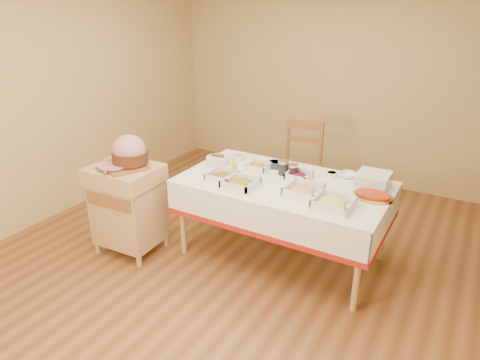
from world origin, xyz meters
name	(u,v)px	position (x,y,z in m)	size (l,w,h in m)	color
room_shell	(237,125)	(0.00, 0.00, 1.30)	(5.00, 5.00, 5.00)	brown
dining_table	(283,198)	(0.30, 0.30, 0.60)	(1.82, 1.02, 0.76)	tan
butcher_cart	(128,204)	(-1.00, -0.32, 0.48)	(0.63, 0.53, 0.85)	tan
dining_chair	(300,166)	(0.03, 1.32, 0.52)	(0.50, 0.48, 1.01)	#985B31
ham_on_board	(129,153)	(-0.95, -0.28, 0.98)	(0.45, 0.42, 0.29)	#985B31
serving_dish_a	(222,176)	(-0.19, 0.06, 0.79)	(0.24, 0.24, 0.10)	white
serving_dish_b	(240,183)	(0.03, 0.01, 0.80)	(0.27, 0.27, 0.11)	white
serving_dish_c	(303,191)	(0.55, 0.13, 0.80)	(0.28, 0.28, 0.11)	white
serving_dish_d	(334,202)	(0.84, 0.04, 0.80)	(0.29, 0.29, 0.11)	white
serving_dish_e	(259,167)	(-0.03, 0.45, 0.79)	(0.20, 0.19, 0.09)	white
serving_dish_f	(299,176)	(0.39, 0.42, 0.79)	(0.21, 0.20, 0.10)	white
small_bowl_left	(238,158)	(-0.32, 0.56, 0.79)	(0.12, 0.12, 0.05)	white
small_bowl_mid	(275,164)	(0.08, 0.58, 0.79)	(0.14, 0.14, 0.06)	navy
small_bowl_right	(332,175)	(0.63, 0.60, 0.79)	(0.10, 0.10, 0.05)	white
bowl_white_imported	(296,168)	(0.27, 0.63, 0.78)	(0.15, 0.15, 0.04)	white
bowl_small_imported	(348,175)	(0.75, 0.68, 0.78)	(0.15, 0.15, 0.05)	white
preserve_jar_left	(283,168)	(0.22, 0.46, 0.82)	(0.10, 0.10, 0.13)	silver
preserve_jar_right	(294,171)	(0.32, 0.45, 0.81)	(0.09, 0.09, 0.12)	silver
mustard_bottle	(234,169)	(-0.14, 0.19, 0.83)	(0.05, 0.05, 0.16)	yellow
bread_basket	(217,160)	(-0.44, 0.36, 0.80)	(0.22, 0.22, 0.10)	silver
plate_stack	(373,180)	(1.00, 0.57, 0.82)	(0.27, 0.27, 0.13)	white
brass_platter	(373,196)	(1.06, 0.35, 0.78)	(0.33, 0.23, 0.04)	#B58B33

